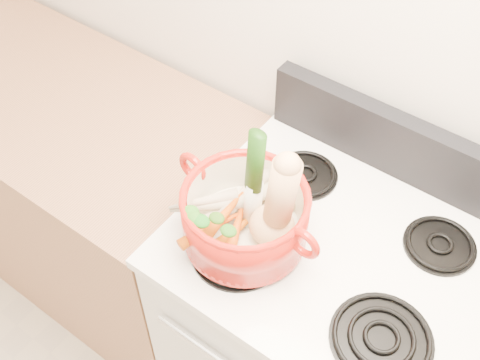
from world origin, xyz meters
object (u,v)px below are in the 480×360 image
Objects in this scene: leek at (253,181)px; dutch_oven at (245,217)px; squash at (274,201)px; stove_body at (320,340)px.

dutch_oven is at bearing -84.44° from leek.
squash is 0.07m from leek.
stove_body is 0.69m from squash.
stove_body is 0.72m from leek.
dutch_oven is at bearing -149.00° from stove_body.
stove_body is 0.62m from dutch_oven.
squash reaches higher than dutch_oven.
stove_body is at bearing 36.23° from dutch_oven.
stove_body is at bearing 36.70° from leek.
leek reaches higher than squash.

